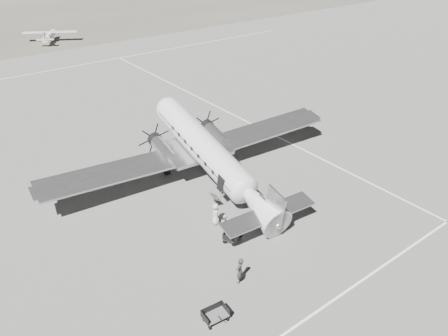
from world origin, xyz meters
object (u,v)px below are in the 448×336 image
baggage_cart_near (233,235)px  light_plane_right (50,36)px  ramp_agent (225,224)px  dc3_airliner (209,155)px  baggage_cart_far (215,315)px  passenger (215,214)px  ground_crew (240,271)px

baggage_cart_near → light_plane_right: bearing=54.9°
ramp_agent → dc3_airliner: bearing=-26.4°
baggage_cart_far → passenger: (5.17, 7.03, 0.44)m
dc3_airliner → passenger: bearing=-116.8°
passenger → baggage_cart_far: bearing=165.3°
light_plane_right → dc3_airliner: bearing=-65.4°
baggage_cart_near → ground_crew: bearing=-149.6°
passenger → dc3_airliner: bearing=-9.7°
dc3_airliner → light_plane_right: dc3_airliner is taller
ground_crew → dc3_airliner: bearing=-146.9°
dc3_airliner → baggage_cart_far: size_ratio=18.44×
baggage_cart_far → ground_crew: ground_crew is taller
dc3_airliner → ground_crew: size_ratio=15.11×
light_plane_right → baggage_cart_near: 63.81m
passenger → light_plane_right: bearing=13.9°
baggage_cart_far → light_plane_right: bearing=84.3°
baggage_cart_near → dc3_airliner: bearing=38.5°
baggage_cart_far → passenger: passenger is taller
baggage_cart_near → ramp_agent: bearing=58.1°
dc3_airliner → ramp_agent: 7.19m
dc3_airliner → light_plane_right: bearing=89.1°
dc3_airliner → baggage_cart_far: dc3_airliner is taller
ground_crew → ramp_agent: 4.80m
baggage_cart_near → ground_crew: ground_crew is taller
dc3_airliner → ground_crew: 11.89m
baggage_cart_near → baggage_cart_far: 6.97m
baggage_cart_near → passenger: (0.17, 2.18, 0.43)m
baggage_cart_far → baggage_cart_near: bearing=49.6°
baggage_cart_near → ramp_agent: 1.00m
baggage_cart_far → ramp_agent: size_ratio=0.94×
dc3_airliner → light_plane_right: (5.24, 56.09, -1.55)m
dc3_airliner → ramp_agent: (-3.12, -6.23, -1.77)m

